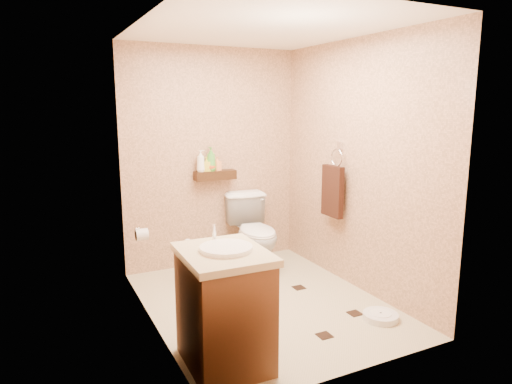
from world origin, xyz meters
TOP-DOWN VIEW (x-y plane):
  - ground at (0.00, 0.00)m, footprint 2.50×2.50m
  - wall_back at (0.00, 1.25)m, footprint 2.00×0.04m
  - wall_front at (0.00, -1.25)m, footprint 2.00×0.04m
  - wall_left at (-1.00, 0.00)m, footprint 0.04×2.50m
  - wall_right at (1.00, 0.00)m, footprint 0.04×2.50m
  - ceiling at (0.00, 0.00)m, footprint 2.00×2.50m
  - wall_shelf at (0.00, 1.17)m, footprint 0.46×0.14m
  - floor_accents at (0.07, -0.07)m, footprint 1.26×1.38m
  - toilet at (0.32, 0.83)m, footprint 0.54×0.84m
  - vanity at (-0.70, -0.76)m, footprint 0.57×0.69m
  - bathroom_scale at (0.73, -0.73)m, footprint 0.34×0.34m
  - toilet_brush at (-0.47, 0.75)m, footprint 0.11×0.11m
  - towel_ring at (0.91, 0.25)m, footprint 0.12×0.30m
  - toilet_paper at (-0.94, 0.65)m, footprint 0.12×0.11m
  - bottle_a at (-0.16, 1.17)m, footprint 0.11×0.11m
  - bottle_b at (-0.10, 1.17)m, footprint 0.08×0.08m
  - bottle_c at (-0.05, 1.17)m, footprint 0.11×0.11m
  - bottle_d at (-0.05, 1.17)m, footprint 0.12×0.12m
  - bottle_e at (0.02, 1.17)m, footprint 0.09×0.09m

SIDE VIEW (x-z plane):
  - ground at x=0.00m, z-range 0.00..0.00m
  - floor_accents at x=0.07m, z-range 0.00..0.01m
  - bathroom_scale at x=0.73m, z-range 0.00..0.06m
  - toilet_brush at x=-0.47m, z-range -0.07..0.40m
  - toilet at x=0.32m, z-range 0.00..0.81m
  - vanity at x=-0.70m, z-range -0.05..0.90m
  - toilet_paper at x=-0.94m, z-range 0.54..0.66m
  - towel_ring at x=0.91m, z-range 0.57..1.33m
  - wall_shelf at x=0.00m, z-range 0.97..1.07m
  - bottle_c at x=-0.05m, z-range 1.07..1.20m
  - bottle_e at x=0.02m, z-range 1.07..1.23m
  - bottle_b at x=-0.10m, z-range 1.07..1.23m
  - bottle_a at x=-0.16m, z-range 1.07..1.30m
  - wall_back at x=0.00m, z-range 0.00..2.40m
  - wall_front at x=0.00m, z-range 0.00..2.40m
  - wall_left at x=-1.00m, z-range 0.00..2.40m
  - wall_right at x=1.00m, z-range 0.00..2.40m
  - bottle_d at x=-0.05m, z-range 1.07..1.33m
  - ceiling at x=0.00m, z-range 2.39..2.41m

